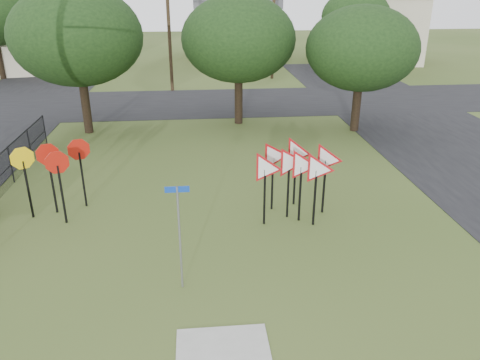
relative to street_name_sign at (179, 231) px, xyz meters
name	(u,v)px	position (x,y,z in m)	size (l,w,h in m)	color
ground	(217,281)	(0.90, 0.15, -1.63)	(140.00, 140.00, 0.00)	#374B1C
street_right	(454,146)	(12.90, 10.15, -1.62)	(8.00, 50.00, 0.02)	black
street_far	(201,103)	(0.90, 20.15, -1.62)	(60.00, 8.00, 0.02)	black
curb_pad	(223,346)	(0.90, -2.25, -1.62)	(2.00, 1.20, 0.02)	#96978E
street_name_sign	(179,231)	(0.00, 0.00, 0.00)	(0.58, 0.06, 2.83)	gray
stop_sign_cluster	(53,164)	(-4.17, 4.54, 0.21)	(2.31, 1.49, 2.48)	black
yield_sign_cluster	(295,165)	(3.65, 3.68, 0.20)	(3.11, 2.12, 2.50)	black
far_pole_a	(169,25)	(-1.10, 24.15, 2.97)	(1.40, 0.24, 9.00)	#3A2C1A
far_pole_b	(273,23)	(6.90, 28.15, 2.72)	(1.40, 0.24, 8.50)	#3A2C1A
far_pole_c	(71,19)	(-9.10, 30.15, 2.97)	(1.40, 0.24, 9.00)	#3A2C1A
fence_run	(0,175)	(-6.70, 6.40, -0.85)	(0.05, 11.55, 1.50)	black
house_left	(36,28)	(-13.10, 34.15, 2.02)	(10.58, 8.88, 7.20)	beige
house_mid	(235,26)	(4.90, 40.15, 1.52)	(8.40, 8.40, 6.20)	beige
house_right	(381,23)	(18.90, 36.15, 2.02)	(8.30, 8.30, 7.20)	beige
tree_near_left	(77,36)	(-5.10, 14.15, 3.22)	(6.40, 6.40, 7.27)	black
tree_near_mid	(239,39)	(2.90, 15.15, 2.91)	(6.00, 6.00, 6.80)	black
tree_near_right	(362,49)	(8.90, 13.15, 2.59)	(5.60, 5.60, 6.33)	black
tree_far_right	(356,16)	(14.90, 32.15, 2.91)	(6.00, 6.00, 6.80)	black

